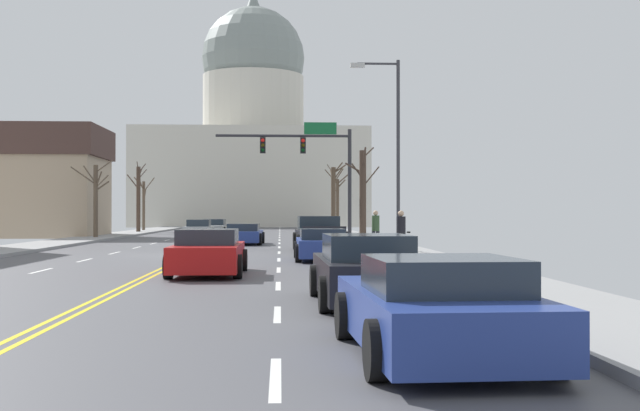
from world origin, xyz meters
The scene contains 22 objects.
ground centered at (0.00, 0.00, 0.02)m, with size 20.00×180.00×0.20m.
signal_gantry centered at (5.40, 13.96, 5.00)m, with size 7.91×0.41×6.85m.
street_lamp_right centered at (7.95, -1.18, 4.63)m, with size 1.96×0.24×7.61m.
capitol_building centered at (0.00, 72.24, 10.34)m, with size 28.44×23.98×31.09m.
sedan_near_00 centered at (1.59, 10.75, 0.53)m, with size 2.17×4.56×1.13m.
pickup_truck_near_01 centered at (5.32, 3.59, 0.70)m, with size 2.38×5.32×1.56m.
sedan_near_02 centered at (5.05, -3.66, 0.55)m, with size 1.97×4.49×1.15m.
sedan_near_03 centered at (1.56, -10.22, 0.59)m, with size 2.03×4.62×1.26m.
sedan_near_04 centered at (5.16, -17.43, 0.62)m, with size 1.99×4.49×1.31m.
sedan_near_05 centered at (5.42, -22.99, 0.56)m, with size 2.23×4.47×1.20m.
sedan_oncoming_00 centered at (-2.01, 22.15, 0.58)m, with size 1.94×4.32×1.25m.
sedan_oncoming_01 centered at (-1.63, 30.34, 0.57)m, with size 2.09×4.67×1.21m.
flank_building_01 centered at (-15.56, 24.55, 3.93)m, with size 13.31×7.86×7.73m.
bare_tree_00 centered at (8.79, 40.12, 2.75)m, with size 2.50×2.00×5.50m.
bare_tree_01 centered at (-8.85, 40.62, 2.65)m, with size 1.90×1.72×4.79m.
bare_tree_02 centered at (7.87, 32.01, 2.96)m, with size 1.53×1.89×5.66m.
bare_tree_03 centered at (-8.37, 19.65, 2.65)m, with size 2.55×1.78×4.97m.
bare_tree_04 centered at (8.01, 10.50, 2.73)m, with size 1.84×1.94×5.17m.
bare_tree_05 centered at (-8.27, 34.59, 3.00)m, with size 1.53×1.88×5.81m.
pedestrian_00 centered at (7.76, 2.60, 1.06)m, with size 0.35×0.34×1.67m.
pedestrian_01 centered at (8.00, -3.18, 1.05)m, with size 0.35×0.34×1.66m.
bicycle_parked centered at (8.70, -0.36, 0.49)m, with size 0.12×1.77×0.85m.
Camera 1 is at (3.55, -32.40, 1.72)m, focal length 44.75 mm.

